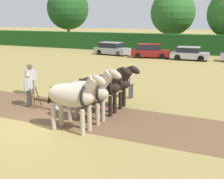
{
  "coord_description": "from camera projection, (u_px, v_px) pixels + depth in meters",
  "views": [
    {
      "loc": [
        7.3,
        -8.55,
        4.31
      ],
      "look_at": [
        1.88,
        3.09,
        1.1
      ],
      "focal_mm": 45.0,
      "sensor_mm": 36.0,
      "label": 1
    }
  ],
  "objects": [
    {
      "name": "draft_horse_lead_left",
      "position": [
        73.0,
        96.0,
        10.86
      ],
      "size": [
        2.7,
        0.98,
        2.44
      ],
      "rotation": [
        0.0,
        0.0,
        0.01
      ],
      "color": "#B2A38E",
      "rests_on": "ground"
    },
    {
      "name": "parked_car_far_left",
      "position": [
        112.0,
        49.0,
        35.01
      ],
      "size": [
        4.61,
        2.4,
        1.56
      ],
      "rotation": [
        0.0,
        0.0,
        -0.14
      ],
      "color": "#9E9EA8",
      "rests_on": "ground"
    },
    {
      "name": "farmer_onlooker_right",
      "position": [
        30.0,
        77.0,
        16.31
      ],
      "size": [
        0.45,
        0.59,
        1.79
      ],
      "rotation": [
        0.0,
        0.0,
        -0.6
      ],
      "color": "#4C4C4C",
      "rests_on": "ground"
    },
    {
      "name": "parked_car_left",
      "position": [
        150.0,
        51.0,
        32.38
      ],
      "size": [
        4.6,
        2.54,
        1.6
      ],
      "rotation": [
        0.0,
        0.0,
        0.19
      ],
      "color": "maroon",
      "rests_on": "ground"
    },
    {
      "name": "farmer_beside_team",
      "position": [
        131.0,
        81.0,
        15.56
      ],
      "size": [
        0.31,
        0.67,
        1.71
      ],
      "rotation": [
        0.0,
        0.0,
        -0.23
      ],
      "color": "#4C4C4C",
      "rests_on": "ground"
    },
    {
      "name": "tree_left",
      "position": [
        173.0,
        13.0,
        41.98
      ],
      "size": [
        6.66,
        6.66,
        8.64
      ],
      "color": "brown",
      "rests_on": "ground"
    },
    {
      "name": "plow",
      "position": [
        48.0,
        103.0,
        13.75
      ],
      "size": [
        1.61,
        0.46,
        1.13
      ],
      "rotation": [
        0.0,
        0.0,
        0.01
      ],
      "color": "#4C331E",
      "rests_on": "ground"
    },
    {
      "name": "tree_far_left",
      "position": [
        68.0,
        9.0,
        48.44
      ],
      "size": [
        7.16,
        7.16,
        9.71
      ],
      "color": "brown",
      "rests_on": "ground"
    },
    {
      "name": "ground_plane",
      "position": [
        39.0,
        127.0,
        11.56
      ],
      "size": [
        240.0,
        240.0,
        0.0
      ],
      "primitive_type": "plane",
      "color": "#998447"
    },
    {
      "name": "hedgerow",
      "position": [
        182.0,
        44.0,
        36.47
      ],
      "size": [
        72.78,
        1.7,
        2.46
      ],
      "primitive_type": "cube",
      "color": "#194719",
      "rests_on": "ground"
    },
    {
      "name": "plowed_furrow_strip",
      "position": [
        34.0,
        107.0,
        14.17
      ],
      "size": [
        22.4,
        3.85,
        0.01
      ],
      "primitive_type": "cube",
      "rotation": [
        0.0,
        0.0,
        0.01
      ],
      "color": "brown",
      "rests_on": "ground"
    },
    {
      "name": "farmer_at_plow",
      "position": [
        29.0,
        87.0,
        14.15
      ],
      "size": [
        0.29,
        0.67,
        1.71
      ],
      "rotation": [
        0.0,
        0.0,
        0.19
      ],
      "color": "#38332D",
      "rests_on": "ground"
    },
    {
      "name": "draft_horse_trail_right",
      "position": [
        111.0,
        83.0,
        14.06
      ],
      "size": [
        2.86,
        0.87,
        2.24
      ],
      "rotation": [
        0.0,
        0.0,
        0.01
      ],
      "color": "black",
      "rests_on": "ground"
    },
    {
      "name": "draft_horse_trail_left",
      "position": [
        101.0,
        86.0,
        12.99
      ],
      "size": [
        2.88,
        0.92,
        2.36
      ],
      "rotation": [
        0.0,
        0.0,
        0.01
      ],
      "color": "black",
      "rests_on": "ground"
    },
    {
      "name": "parked_car_center_left",
      "position": [
        190.0,
        54.0,
        30.53
      ],
      "size": [
        3.98,
        1.97,
        1.44
      ],
      "rotation": [
        0.0,
        0.0,
        0.03
      ],
      "color": "#A8A8B2",
      "rests_on": "ground"
    },
    {
      "name": "draft_horse_lead_right",
      "position": [
        88.0,
        91.0,
        11.93
      ],
      "size": [
        2.85,
        0.95,
        2.45
      ],
      "rotation": [
        0.0,
        0.0,
        0.01
      ],
      "color": "#B2A38E",
      "rests_on": "ground"
    }
  ]
}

